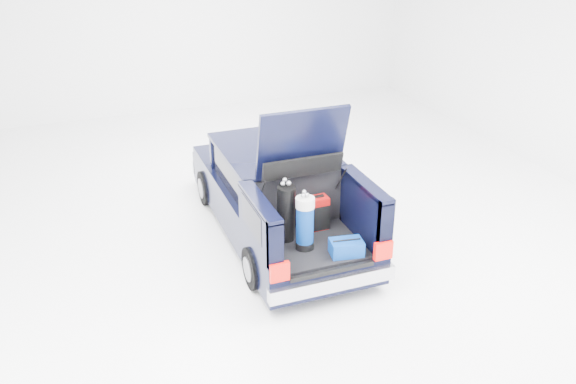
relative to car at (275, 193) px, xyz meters
name	(u,v)px	position (x,y,z in m)	size (l,w,h in m)	color
ground	(277,232)	(0.00, -0.11, -0.67)	(14.00, 14.00, 0.00)	white
car	(275,193)	(0.00, 0.00, 0.00)	(1.87, 4.65, 2.47)	black
red_suitcase	(317,213)	(0.23, -1.19, 0.18)	(0.33, 0.21, 0.53)	#830404
black_golf_bag	(286,213)	(-0.30, -1.33, 0.35)	(0.27, 0.30, 0.93)	black
blue_golf_bag	(305,223)	(-0.14, -1.64, 0.32)	(0.34, 0.34, 0.87)	black
blue_duffel	(346,247)	(0.32, -2.00, 0.03)	(0.48, 0.35, 0.23)	navy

